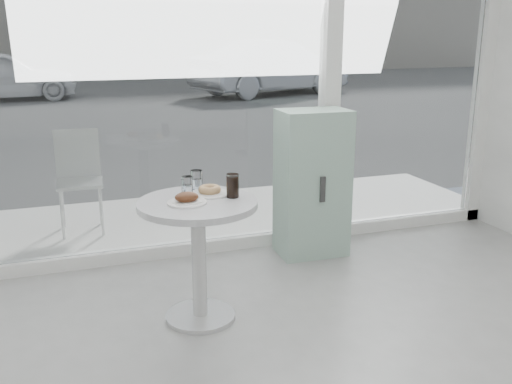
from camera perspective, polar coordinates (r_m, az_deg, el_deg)
name	(u,v)px	position (r m, az deg, el deg)	size (l,w,h in m)	color
storefront	(233,36)	(4.48, -2.28, 15.34)	(5.00, 0.14, 3.00)	white
main_table	(198,236)	(3.47, -5.79, -4.37)	(0.72, 0.72, 0.77)	silver
patio_deck	(203,217)	(5.50, -5.30, -2.53)	(5.60, 1.60, 0.05)	silver
street	(100,95)	(17.41, -15.36, 9.36)	(40.00, 24.00, 0.00)	#3B3B3B
mint_cabinet	(312,183)	(4.53, 5.65, 0.86)	(0.55, 0.39, 1.17)	#86AB96
patio_chair	(79,174)	(5.19, -17.29, 1.72)	(0.39, 0.39, 0.88)	silver
car_silver	(271,67)	(16.78, 1.52, 12.34)	(1.64, 4.70, 1.55)	#ADB0B5
plate_fritter	(187,199)	(3.35, -6.88, -0.71)	(0.23, 0.23, 0.07)	white
plate_donut	(210,191)	(3.52, -4.66, 0.08)	(0.24, 0.24, 0.06)	white
water_tumbler_a	(187,187)	(3.53, -6.90, 0.55)	(0.07, 0.07, 0.12)	white
water_tumbler_b	(197,181)	(3.63, -5.96, 1.09)	(0.08, 0.08, 0.13)	white
cola_glass	(233,186)	(3.44, -2.35, 0.59)	(0.08, 0.08, 0.15)	white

